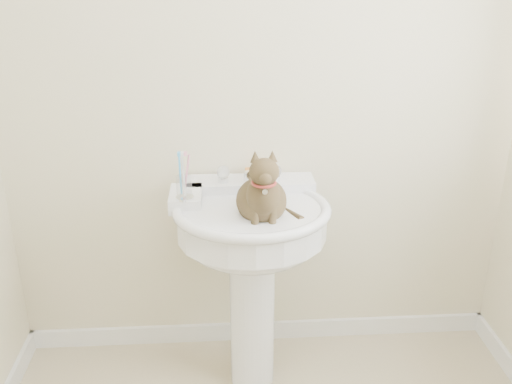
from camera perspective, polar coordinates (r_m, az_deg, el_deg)
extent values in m
cube|color=white|center=(2.87, 0.48, -13.66)|extent=(2.20, 0.02, 0.09)
cylinder|color=white|center=(2.46, -0.38, -12.30)|extent=(0.19, 0.19, 0.67)
cylinder|color=white|center=(2.24, -0.41, -3.13)|extent=(0.59, 0.59, 0.13)
ellipsoid|color=white|center=(2.27, -0.40, -4.57)|extent=(0.54, 0.47, 0.21)
torus|color=white|center=(2.22, -0.41, -1.76)|extent=(0.62, 0.62, 0.04)
cube|color=white|center=(2.40, -0.71, 0.62)|extent=(0.55, 0.15, 0.06)
cube|color=white|center=(2.29, -7.03, -0.68)|extent=(0.13, 0.20, 0.06)
cylinder|color=silver|center=(2.34, -0.66, 1.44)|extent=(0.05, 0.05, 0.05)
cylinder|color=silver|center=(2.29, -0.59, 1.69)|extent=(0.04, 0.04, 0.14)
sphere|color=white|center=(2.35, -3.37, 2.00)|extent=(0.06, 0.06, 0.06)
sphere|color=white|center=(2.36, 1.98, 2.13)|extent=(0.06, 0.06, 0.06)
cube|color=orange|center=(2.43, 0.08, 2.00)|extent=(0.10, 0.07, 0.03)
cylinder|color=silver|center=(2.22, -7.15, -0.57)|extent=(0.07, 0.07, 0.01)
cylinder|color=white|center=(2.20, -7.21, 0.53)|extent=(0.06, 0.06, 0.09)
cylinder|color=#3BA2E6|center=(2.18, -7.59, 1.74)|extent=(0.01, 0.01, 0.17)
cylinder|color=white|center=(2.18, -7.27, 1.75)|extent=(0.01, 0.01, 0.17)
cylinder|color=pink|center=(2.18, -6.96, 1.75)|extent=(0.01, 0.01, 0.17)
ellipsoid|color=brown|center=(2.16, 0.55, -0.86)|extent=(0.19, 0.22, 0.18)
ellipsoid|color=brown|center=(2.07, 0.71, -0.31)|extent=(0.13, 0.12, 0.16)
ellipsoid|color=brown|center=(2.01, 0.79, 2.05)|extent=(0.11, 0.10, 0.10)
cone|color=brown|center=(2.00, -0.11, 3.57)|extent=(0.04, 0.04, 0.04)
cone|color=brown|center=(2.01, 1.62, 3.60)|extent=(0.04, 0.04, 0.04)
cylinder|color=brown|center=(2.21, 3.12, -2.02)|extent=(0.03, 0.03, 0.20)
torus|color=maroon|center=(2.03, 0.76, 0.92)|extent=(0.09, 0.09, 0.01)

